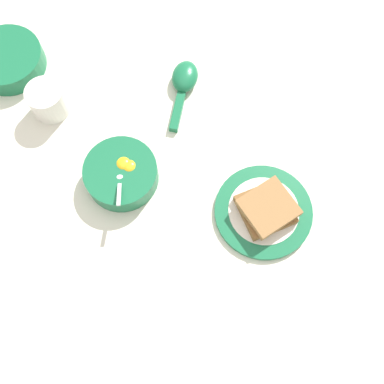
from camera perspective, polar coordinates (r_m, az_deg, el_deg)
ground_plane at (r=0.93m, az=-8.56°, el=7.26°), size 3.00×3.00×0.00m
egg_bowl at (r=0.87m, az=-8.96°, el=2.31°), size 0.14×0.15×0.07m
toast_plate at (r=0.86m, az=9.05°, el=-2.45°), size 0.19×0.19×0.01m
toast_sandwich at (r=0.84m, az=9.49°, el=-2.09°), size 0.12×0.12×0.03m
soup_spoon at (r=0.97m, az=-1.04°, el=13.84°), size 0.08×0.17×0.03m
congee_bowl at (r=1.06m, az=-22.39°, el=15.30°), size 0.15×0.15×0.04m
drinking_cup at (r=0.97m, az=-17.86°, el=11.04°), size 0.08×0.08×0.07m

